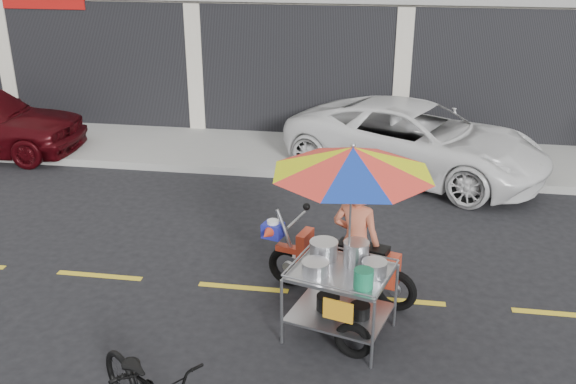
# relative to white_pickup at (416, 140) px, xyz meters

# --- Properties ---
(ground) EXTENTS (90.00, 90.00, 0.00)m
(ground) POSITION_rel_white_pickup_xyz_m (-0.30, -4.64, -0.68)
(ground) COLOR black
(sidewalk) EXTENTS (45.00, 3.00, 0.15)m
(sidewalk) POSITION_rel_white_pickup_xyz_m (-0.30, 0.86, -0.61)
(sidewalk) COLOR gray
(sidewalk) RESTS_ON ground
(centerline) EXTENTS (42.00, 0.10, 0.01)m
(centerline) POSITION_rel_white_pickup_xyz_m (-0.30, -4.64, -0.68)
(centerline) COLOR gold
(centerline) RESTS_ON ground
(white_pickup) EXTENTS (5.40, 4.12, 1.36)m
(white_pickup) POSITION_rel_white_pickup_xyz_m (0.00, 0.00, 0.00)
(white_pickup) COLOR white
(white_pickup) RESTS_ON ground
(food_vendor_rig) EXTENTS (2.29, 2.26, 2.32)m
(food_vendor_rig) POSITION_rel_white_pickup_xyz_m (-0.91, -5.16, 0.78)
(food_vendor_rig) COLOR black
(food_vendor_rig) RESTS_ON ground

